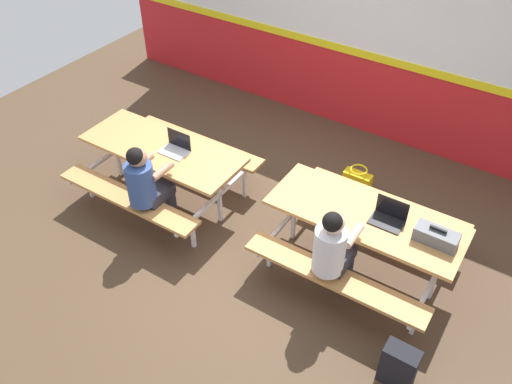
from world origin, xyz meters
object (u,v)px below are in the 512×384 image
object	(u,v)px
toolbox_grey	(436,236)
picnic_table_left	(163,159)
laptop_dark	(388,217)
backpack_dark	(399,366)
tote_bag_bright	(356,184)
student_nearer	(146,183)
laptop_silver	(176,147)
picnic_table_right	(364,227)
student_further	(333,248)

from	to	relation	value
toolbox_grey	picnic_table_left	bearing A→B (deg)	-175.41
picnic_table_left	laptop_dark	bearing A→B (deg)	6.08
toolbox_grey	backpack_dark	size ratio (longest dim) A/B	0.91
tote_bag_bright	laptop_dark	bearing A→B (deg)	-53.70
student_nearer	tote_bag_bright	bearing A→B (deg)	47.50
laptop_dark	laptop_silver	bearing A→B (deg)	-174.39
laptop_dark	backpack_dark	world-z (taller)	laptop_dark
picnic_table_right	toolbox_grey	bearing A→B (deg)	0.76
picnic_table_left	picnic_table_right	distance (m)	2.45
picnic_table_left	backpack_dark	size ratio (longest dim) A/B	4.45
laptop_dark	picnic_table_left	bearing A→B (deg)	-173.92
student_nearer	laptop_silver	size ratio (longest dim) A/B	3.74
picnic_table_right	laptop_dark	world-z (taller)	laptop_dark
picnic_table_left	student_further	world-z (taller)	student_further
picnic_table_left	laptop_silver	xyz separation A→B (m)	(0.18, 0.04, 0.21)
picnic_table_left	laptop_silver	world-z (taller)	laptop_silver
backpack_dark	laptop_silver	bearing A→B (deg)	164.95
student_nearer	laptop_dark	distance (m)	2.53
laptop_silver	backpack_dark	world-z (taller)	laptop_silver
toolbox_grey	tote_bag_bright	size ratio (longest dim) A/B	0.93
picnic_table_right	toolbox_grey	world-z (taller)	toolbox_grey
laptop_dark	toolbox_grey	xyz separation A→B (m)	(0.48, -0.03, 0.02)
laptop_dark	student_nearer	bearing A→B (deg)	-160.71
laptop_silver	toolbox_grey	distance (m)	2.95
student_further	tote_bag_bright	bearing A→B (deg)	105.32
student_further	student_nearer	bearing A→B (deg)	-173.55
picnic_table_left	laptop_silver	size ratio (longest dim) A/B	6.06
laptop_dark	picnic_table_right	bearing A→B (deg)	-169.24
tote_bag_bright	picnic_table_right	bearing A→B (deg)	-63.50
student_further	toolbox_grey	distance (m)	0.96
picnic_table_right	tote_bag_bright	xyz separation A→B (m)	(-0.51, 1.02, -0.38)
student_further	backpack_dark	size ratio (longest dim) A/B	2.74
backpack_dark	student_nearer	bearing A→B (deg)	175.43
toolbox_grey	picnic_table_right	bearing A→B (deg)	-179.24
picnic_table_right	student_further	size ratio (longest dim) A/B	1.62
laptop_silver	laptop_dark	world-z (taller)	same
student_nearer	student_further	world-z (taller)	same
picnic_table_right	laptop_silver	size ratio (longest dim) A/B	6.06
picnic_table_right	student_further	distance (m)	0.58
student_further	backpack_dark	bearing A→B (deg)	-27.25
student_nearer	backpack_dark	size ratio (longest dim) A/B	2.74
backpack_dark	tote_bag_bright	distance (m)	2.47
laptop_dark	toolbox_grey	bearing A→B (deg)	-3.72
student_further	tote_bag_bright	size ratio (longest dim) A/B	2.81
student_nearer	laptop_dark	size ratio (longest dim) A/B	3.74
backpack_dark	tote_bag_bright	world-z (taller)	backpack_dark
tote_bag_bright	student_further	bearing A→B (deg)	-74.68
picnic_table_right	student_nearer	world-z (taller)	student_nearer
laptop_dark	student_further	bearing A→B (deg)	-115.76
laptop_silver	backpack_dark	distance (m)	3.27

